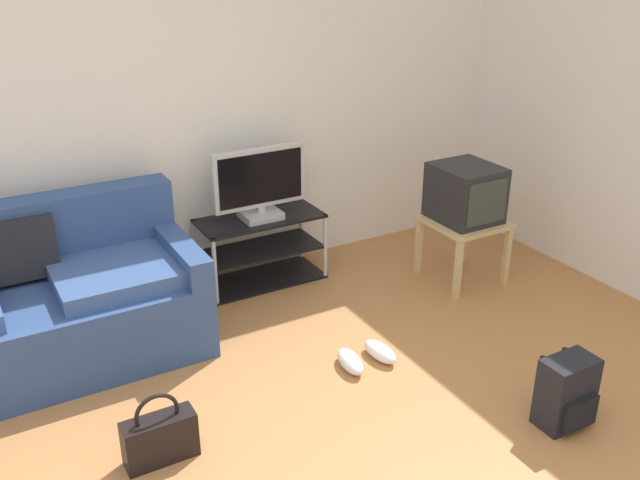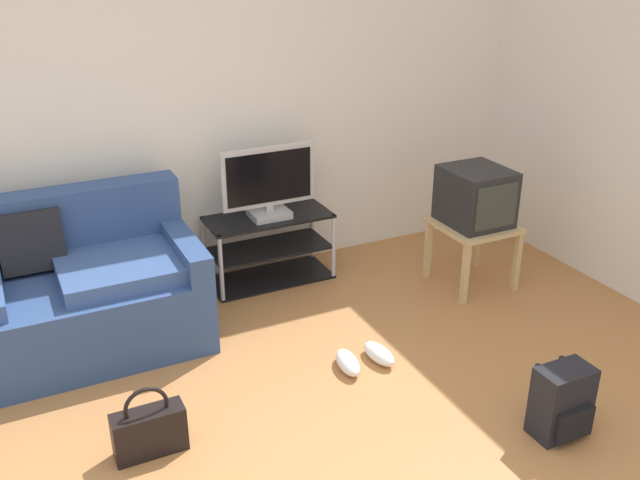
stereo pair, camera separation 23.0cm
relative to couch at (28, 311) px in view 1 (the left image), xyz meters
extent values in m
cube|color=silver|center=(0.69, 0.59, 1.01)|extent=(9.00, 0.10, 2.70)
cube|color=navy|center=(0.00, -0.05, -0.11)|extent=(1.90, 0.87, 0.45)
cube|color=navy|center=(0.00, 0.28, 0.33)|extent=(1.90, 0.20, 0.44)
cube|color=navy|center=(0.88, -0.05, 0.20)|extent=(0.14, 0.87, 0.18)
cube|color=#365289|center=(0.52, -0.11, 0.16)|extent=(0.76, 0.61, 0.10)
cube|color=black|center=(0.05, 0.16, 0.31)|extent=(0.36, 0.17, 0.37)
cube|color=black|center=(1.59, 0.29, 0.14)|extent=(0.87, 0.40, 0.02)
cube|color=black|center=(1.59, 0.29, -0.09)|extent=(0.83, 0.38, 0.02)
cube|color=black|center=(1.59, 0.29, -0.33)|extent=(0.87, 0.40, 0.02)
cylinder|color=#B7B7BC|center=(1.17, 0.11, -0.09)|extent=(0.03, 0.03, 0.49)
cylinder|color=#B7B7BC|center=(2.01, 0.11, -0.09)|extent=(0.03, 0.03, 0.49)
cylinder|color=#B7B7BC|center=(1.17, 0.47, -0.09)|extent=(0.03, 0.03, 0.49)
cylinder|color=#B7B7BC|center=(2.01, 0.47, -0.09)|extent=(0.03, 0.03, 0.49)
cube|color=#B2B2B7|center=(1.59, 0.27, 0.18)|extent=(0.27, 0.22, 0.05)
cube|color=#B2B2B7|center=(1.59, 0.27, 0.22)|extent=(0.05, 0.04, 0.04)
cube|color=#B2B2B7|center=(1.59, 0.27, 0.45)|extent=(0.67, 0.04, 0.41)
cube|color=black|center=(1.59, 0.25, 0.45)|extent=(0.61, 0.01, 0.35)
cube|color=tan|center=(2.84, -0.39, 0.11)|extent=(0.50, 0.50, 0.03)
cube|color=tan|center=(2.62, -0.61, -0.12)|extent=(0.04, 0.04, 0.43)
cube|color=tan|center=(3.06, -0.61, -0.12)|extent=(0.04, 0.04, 0.43)
cube|color=tan|center=(2.62, -0.18, -0.12)|extent=(0.04, 0.04, 0.43)
cube|color=tan|center=(3.06, -0.18, -0.12)|extent=(0.04, 0.04, 0.43)
cube|color=#232326|center=(2.84, -0.37, 0.32)|extent=(0.40, 0.44, 0.39)
cube|color=#333833|center=(2.84, -0.60, 0.32)|extent=(0.33, 0.01, 0.30)
cube|color=black|center=(2.24, -1.91, -0.15)|extent=(0.28, 0.17, 0.38)
cube|color=black|center=(2.24, -2.01, -0.22)|extent=(0.21, 0.04, 0.17)
cylinder|color=black|center=(2.16, -1.80, -0.13)|extent=(0.04, 0.04, 0.30)
cylinder|color=black|center=(2.32, -1.80, -0.13)|extent=(0.04, 0.04, 0.30)
cube|color=black|center=(0.37, -1.16, -0.22)|extent=(0.34, 0.13, 0.23)
torus|color=black|center=(0.37, -1.16, -0.07)|extent=(0.21, 0.02, 0.21)
ellipsoid|color=white|center=(1.55, -0.96, -0.29)|extent=(0.15, 0.27, 0.09)
ellipsoid|color=white|center=(1.76, -0.96, -0.29)|extent=(0.14, 0.27, 0.09)
camera|label=1|loc=(-0.27, -3.81, 1.96)|focal=39.20mm
camera|label=2|loc=(-0.06, -3.92, 1.96)|focal=39.20mm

